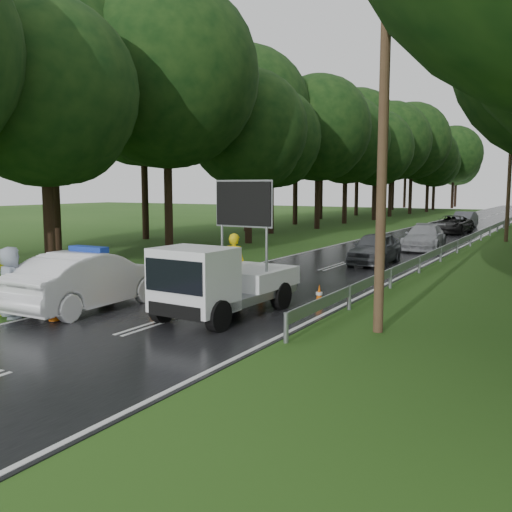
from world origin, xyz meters
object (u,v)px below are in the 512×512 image
Objects in this scene: civilian at (226,281)px; queue_car_first at (375,248)px; work_truck at (220,281)px; police_sedan at (90,281)px; barrier at (188,288)px; queue_car_second at (424,237)px; officer at (234,264)px; queue_car_fourth at (464,220)px; queue_car_third at (452,225)px.

civilian is 0.42× the size of queue_car_first.
work_truck is 2.62× the size of civilian.
police_sedan is 3.09m from barrier.
queue_car_second is at bearing 64.05° from civilian.
civilian is (-0.20, 0.62, -0.10)m from work_truck.
officer reaches higher than queue_car_first.
work_truck is 0.89m from barrier.
civilian is (3.61, 1.63, 0.06)m from police_sedan.
queue_car_fourth reaches higher than barrier.
police_sedan is 1.20× the size of queue_car_fourth.
queue_car_second is 1.13× the size of queue_car_fourth.
officer is at bearing -101.74° from queue_car_second.
police_sedan is at bearing -92.90° from queue_car_third.
police_sedan is 3.96m from civilian.
queue_car_first is (1.06, 12.70, -0.06)m from barrier.
work_truck is at bearing -86.14° from queue_car_third.
queue_car_third is at bearing 92.70° from work_truck.
queue_car_third is (-0.04, 31.11, -0.32)m from work_truck.
queue_car_fourth is at bearing 94.61° from barrier.
civilian is 36.49m from queue_car_fourth.
officer is at bearing -90.05° from queue_car_fourth.
queue_car_fourth is (-0.17, 6.00, 0.02)m from queue_car_third.
work_truck is 2.30× the size of officer.
queue_car_second is (0.51, 7.05, -0.03)m from queue_car_first.
civilian is 0.37× the size of queue_car_third.
queue_car_second reaches higher than barrier.
barrier is 19.81m from queue_car_second.
police_sedan reaches higher than queue_car_fourth.
work_truck is at bearing -166.54° from police_sedan.
queue_car_first is at bearing -85.26° from queue_car_third.
queue_car_second is at bearing -104.06° from police_sedan.
barrier is 37.47m from queue_car_fourth.
queue_car_third is at bearing -99.46° from officer.
queue_car_first is at bearing -106.28° from officer.
queue_car_first is 18.77m from queue_car_third.
officer is at bearing 104.73° from barrier.
work_truck is 12.35m from queue_car_first.
officer is at bearing 117.36° from work_truck.
officer is 0.42× the size of queue_car_second.
queue_car_second is 0.98× the size of queue_car_third.
queue_car_first is at bearing 64.74° from civilian.
work_truck reaches higher than queue_car_second.
police_sedan is at bearing -109.90° from queue_car_first.
queue_car_second is at bearing 90.33° from work_truck.
queue_car_first is 0.87× the size of queue_car_third.
officer is 0.42× the size of queue_car_third.
queue_car_third is at bearing 89.40° from queue_car_second.
queue_car_fourth is (-0.01, 36.49, -0.19)m from civilian.
police_sedan reaches higher than queue_car_first.
queue_car_first is at bearing -108.38° from police_sedan.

